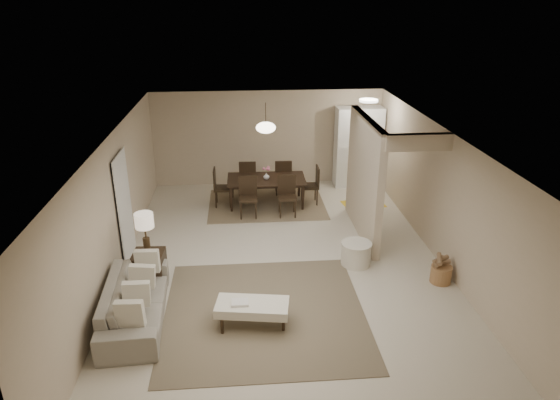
{
  "coord_description": "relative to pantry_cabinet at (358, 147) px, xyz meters",
  "views": [
    {
      "loc": [
        -0.74,
        -8.27,
        4.75
      ],
      "look_at": [
        0.0,
        0.68,
        1.05
      ],
      "focal_mm": 32.0,
      "sensor_mm": 36.0,
      "label": 1
    }
  ],
  "objects": [
    {
      "name": "right_wall",
      "position": [
        0.65,
        -4.15,
        0.2
      ],
      "size": [
        0.0,
        9.0,
        9.0
      ],
      "primitive_type": "plane",
      "rotation": [
        1.57,
        0.0,
        -1.57
      ],
      "color": "#C0AE91",
      "rests_on": "floor"
    },
    {
      "name": "side_table",
      "position": [
        -4.75,
        -4.59,
        -0.76
      ],
      "size": [
        0.56,
        0.56,
        0.59
      ],
      "primitive_type": "cube",
      "rotation": [
        0.0,
        0.0,
        -0.06
      ],
      "color": "black",
      "rests_on": "floor"
    },
    {
      "name": "pendant_light",
      "position": [
        -2.48,
        -1.18,
        0.87
      ],
      "size": [
        0.46,
        0.46,
        0.71
      ],
      "color": "#42301C",
      "rests_on": "ceiling"
    },
    {
      "name": "partition",
      "position": [
        -0.55,
        -2.9,
        0.2
      ],
      "size": [
        0.15,
        2.5,
        2.5
      ],
      "primitive_type": "cube",
      "color": "#C0AE91",
      "rests_on": "floor"
    },
    {
      "name": "ottoman_bench",
      "position": [
        -2.98,
        -5.98,
        -0.73
      ],
      "size": [
        1.18,
        0.67,
        0.4
      ],
      "rotation": [
        0.0,
        0.0,
        -0.15
      ],
      "color": "white",
      "rests_on": "living_rug"
    },
    {
      "name": "dining_chairs",
      "position": [
        -2.48,
        -1.18,
        -0.58
      ],
      "size": [
        2.52,
        1.84,
        0.94
      ],
      "color": "black",
      "rests_on": "dining_rug"
    },
    {
      "name": "vase",
      "position": [
        -2.48,
        -1.18,
        -0.32
      ],
      "size": [
        0.19,
        0.19,
        0.15
      ],
      "primitive_type": "imported",
      "rotation": [
        0.0,
        0.0,
        -0.36
      ],
      "color": "white",
      "rests_on": "dining_table"
    },
    {
      "name": "flush_light",
      "position": [
        -0.05,
        -0.95,
        1.41
      ],
      "size": [
        0.44,
        0.44,
        0.05
      ],
      "primitive_type": "cylinder",
      "color": "white",
      "rests_on": "ceiling"
    },
    {
      "name": "doorway",
      "position": [
        -5.32,
        -3.55,
        -0.03
      ],
      "size": [
        0.04,
        0.9,
        2.04
      ],
      "primitive_type": "cube",
      "color": "black",
      "rests_on": "floor"
    },
    {
      "name": "sofa",
      "position": [
        -4.8,
        -5.68,
        -0.73
      ],
      "size": [
        2.27,
        0.98,
        0.65
      ],
      "primitive_type": "imported",
      "rotation": [
        0.0,
        0.0,
        1.62
      ],
      "color": "gray",
      "rests_on": "floor"
    },
    {
      "name": "ceiling",
      "position": [
        -2.35,
        -4.15,
        1.45
      ],
      "size": [
        9.0,
        9.0,
        0.0
      ],
      "primitive_type": "plane",
      "rotation": [
        3.14,
        0.0,
        0.0
      ],
      "color": "white",
      "rests_on": "back_wall"
    },
    {
      "name": "wicker_basket",
      "position": [
        0.4,
        -5.0,
        -0.89
      ],
      "size": [
        0.43,
        0.43,
        0.31
      ],
      "primitive_type": "cylinder",
      "rotation": [
        0.0,
        0.0,
        0.17
      ],
      "color": "olive",
      "rests_on": "floor"
    },
    {
      "name": "left_wall",
      "position": [
        -5.35,
        -4.15,
        0.2
      ],
      "size": [
        0.0,
        9.0,
        9.0
      ],
      "primitive_type": "plane",
      "rotation": [
        1.57,
        0.0,
        1.57
      ],
      "color": "#C0AE91",
      "rests_on": "floor"
    },
    {
      "name": "table_lamp",
      "position": [
        -4.75,
        -4.59,
        0.1
      ],
      "size": [
        0.32,
        0.32,
        0.76
      ],
      "color": "#42301C",
      "rests_on": "side_table"
    },
    {
      "name": "living_rug",
      "position": [
        -2.78,
        -5.68,
        -1.04
      ],
      "size": [
        3.2,
        3.2,
        0.01
      ],
      "primitive_type": "cube",
      "color": "brown",
      "rests_on": "floor"
    },
    {
      "name": "back_wall",
      "position": [
        -2.35,
        0.35,
        0.2
      ],
      "size": [
        6.0,
        0.0,
        6.0
      ],
      "primitive_type": "plane",
      "rotation": [
        1.57,
        0.0,
        0.0
      ],
      "color": "#C0AE91",
      "rests_on": "floor"
    },
    {
      "name": "yellow_mat",
      "position": [
        -0.12,
        -1.37,
        -1.04
      ],
      "size": [
        1.07,
        0.74,
        0.01
      ],
      "primitive_type": "cube",
      "rotation": [
        0.0,
        0.0,
        0.15
      ],
      "color": "yellow",
      "rests_on": "floor"
    },
    {
      "name": "pantry_cabinet",
      "position": [
        0.0,
        0.0,
        0.0
      ],
      "size": [
        1.2,
        0.55,
        2.1
      ],
      "primitive_type": "cube",
      "color": "white",
      "rests_on": "floor"
    },
    {
      "name": "round_pouf",
      "position": [
        -0.97,
        -4.25,
        -0.83
      ],
      "size": [
        0.58,
        0.58,
        0.45
      ],
      "primitive_type": "cylinder",
      "color": "white",
      "rests_on": "floor"
    },
    {
      "name": "floor",
      "position": [
        -2.35,
        -4.15,
        -1.05
      ],
      "size": [
        9.0,
        9.0,
        0.0
      ],
      "primitive_type": "plane",
      "color": "beige",
      "rests_on": "ground"
    },
    {
      "name": "dining_table",
      "position": [
        -2.48,
        -1.18,
        -0.72
      ],
      "size": [
        1.88,
        1.07,
        0.66
      ],
      "primitive_type": "imported",
      "rotation": [
        0.0,
        0.0,
        -0.02
      ],
      "color": "black",
      "rests_on": "dining_rug"
    },
    {
      "name": "dining_rug",
      "position": [
        -2.48,
        -1.18,
        -1.04
      ],
      "size": [
        2.8,
        2.1,
        0.01
      ],
      "primitive_type": "cube",
      "color": "#756648",
      "rests_on": "floor"
    }
  ]
}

